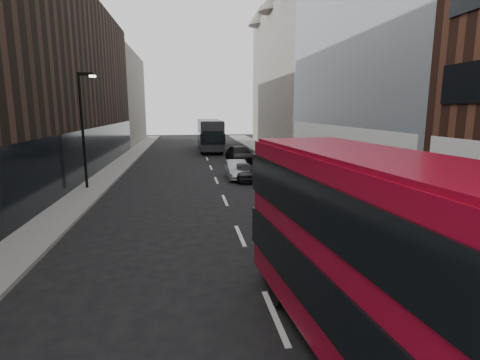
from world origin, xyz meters
name	(u,v)px	position (x,y,z in m)	size (l,w,h in m)	color
sidewalk_right	(298,167)	(7.50, 25.00, 0.07)	(3.00, 80.00, 0.15)	slate
sidewalk_left	(113,171)	(-8.00, 25.00, 0.07)	(2.00, 80.00, 0.15)	slate
building_modern_block	(370,41)	(11.47, 21.00, 9.90)	(5.03, 22.00, 20.00)	#9FA3A9
building_victorian	(286,74)	(11.38, 44.00, 9.66)	(6.50, 24.00, 21.00)	#68625C
building_left_mid	(78,86)	(-11.50, 30.00, 7.00)	(5.00, 24.00, 14.00)	black
building_left_far	(120,99)	(-11.50, 52.00, 6.50)	(5.00, 20.00, 13.00)	#68625C
street_lamp	(84,123)	(-8.22, 18.00, 4.18)	(1.06, 0.22, 7.00)	black
red_bus	(399,268)	(1.51, -0.59, 2.32)	(3.33, 10.48, 4.17)	maroon
grey_bus	(210,134)	(0.80, 40.03, 1.99)	(2.73, 11.55, 3.72)	black
car_a	(244,171)	(1.97, 19.79, 0.64)	(1.51, 3.75, 1.28)	black
car_b	(236,169)	(1.52, 20.64, 0.66)	(1.39, 3.98, 1.31)	#9B9EA3
car_c	(240,154)	(2.97, 28.89, 0.76)	(2.14, 5.26, 1.53)	black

